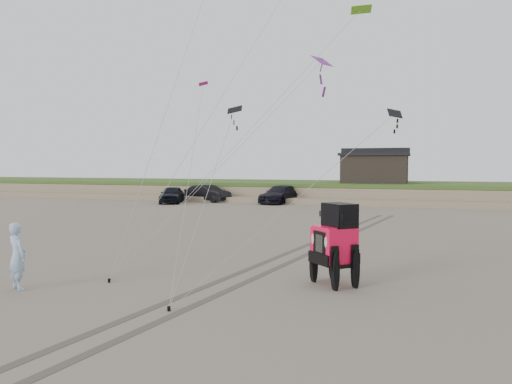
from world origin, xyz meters
TOP-DOWN VIEW (x-y plane):
  - ground at (0.00, 0.00)m, footprint 160.00×160.00m
  - dune_ridge at (0.00, 37.50)m, footprint 160.00×14.25m
  - cabin at (2.00, 37.00)m, footprint 6.40×5.40m
  - truck_a at (-15.16, 27.98)m, footprint 3.19×4.88m
  - truck_b at (-12.80, 30.63)m, footprint 5.05×3.14m
  - truck_c at (-5.78, 30.90)m, footprint 3.22×5.80m
  - jeep at (4.01, 1.94)m, footprint 5.20×5.11m
  - man at (-4.29, -1.37)m, footprint 0.80×0.67m
  - kite_flock at (1.66, 9.32)m, footprint 9.31×7.93m
  - stake_main at (-2.36, 0.13)m, footprint 0.08×0.08m
  - stake_aux at (0.72, -1.88)m, footprint 0.08×0.08m
  - tire_tracks at (2.00, 8.00)m, footprint 5.22×29.74m

SIDE VIEW (x-z plane):
  - ground at x=0.00m, z-range 0.00..0.00m
  - tire_tracks at x=2.00m, z-range 0.00..0.01m
  - stake_main at x=-2.36m, z-range 0.00..0.12m
  - stake_aux at x=0.72m, z-range 0.00..0.12m
  - truck_a at x=-15.16m, z-range 0.00..1.55m
  - truck_b at x=-12.80m, z-range 0.00..1.57m
  - truck_c at x=-5.78m, z-range 0.00..1.59m
  - dune_ridge at x=0.00m, z-range -0.04..1.68m
  - man at x=-4.29m, z-range 0.00..1.88m
  - jeep at x=4.01m, z-range 0.00..1.90m
  - cabin at x=2.00m, z-range 1.56..4.91m
  - kite_flock at x=1.66m, z-range 4.38..14.28m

